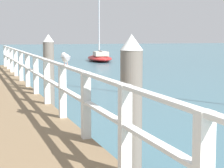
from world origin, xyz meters
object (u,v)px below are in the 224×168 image
object	(u,v)px
seagull_foreground	(66,57)
boat_3	(100,57)
dock_piling_near	(131,108)
dock_piling_far	(49,70)

from	to	relation	value
seagull_foreground	boat_3	size ratio (longest dim) A/B	0.09
dock_piling_near	seagull_foreground	size ratio (longest dim) A/B	3.97
dock_piling_near	dock_piling_far	xyz separation A→B (m)	(0.00, 5.97, 0.00)
seagull_foreground	dock_piling_far	bearing A→B (deg)	85.92
dock_piling_far	seagull_foreground	xyz separation A→B (m)	(-0.38, -3.83, 0.54)
dock_piling_near	boat_3	size ratio (longest dim) A/B	0.35
dock_piling_far	boat_3	xyz separation A→B (m)	(6.76, 17.87, -0.67)
dock_piling_near	seagull_foreground	distance (m)	2.25
dock_piling_far	boat_3	world-z (taller)	boat_3
dock_piling_near	boat_3	world-z (taller)	boat_3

